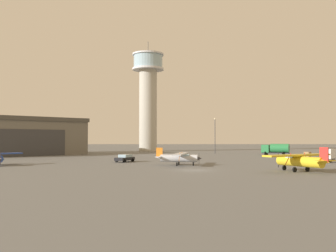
{
  "coord_description": "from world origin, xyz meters",
  "views": [
    {
      "loc": [
        -4.2,
        -50.4,
        4.42
      ],
      "look_at": [
        -3.1,
        28.38,
        6.88
      ],
      "focal_mm": 39.81,
      "sensor_mm": 36.0,
      "label": 1
    }
  ],
  "objects_px": {
    "light_post_east": "(215,133)",
    "truck_fuel_tanker_green": "(276,149)",
    "airplane_silver": "(179,157)",
    "car_black": "(125,158)",
    "truck_flatbed_white": "(321,156)",
    "airplane_yellow": "(300,160)",
    "control_tower": "(148,93)"
  },
  "relations": [
    {
      "from": "truck_flatbed_white",
      "to": "light_post_east",
      "type": "distance_m",
      "value": 38.84
    },
    {
      "from": "control_tower",
      "to": "airplane_yellow",
      "type": "bearing_deg",
      "value": -72.7
    },
    {
      "from": "truck_fuel_tanker_green",
      "to": "light_post_east",
      "type": "xyz_separation_m",
      "value": [
        -13.31,
        11.48,
        4.13
      ]
    },
    {
      "from": "control_tower",
      "to": "light_post_east",
      "type": "relative_size",
      "value": 3.63
    },
    {
      "from": "airplane_silver",
      "to": "truck_flatbed_white",
      "type": "bearing_deg",
      "value": 27.15
    },
    {
      "from": "truck_flatbed_white",
      "to": "airplane_silver",
      "type": "bearing_deg",
      "value": -117.77
    },
    {
      "from": "control_tower",
      "to": "car_black",
      "type": "bearing_deg",
      "value": -92.22
    },
    {
      "from": "airplane_silver",
      "to": "light_post_east",
      "type": "distance_m",
      "value": 45.19
    },
    {
      "from": "truck_flatbed_white",
      "to": "light_post_east",
      "type": "xyz_separation_m",
      "value": [
        -13.95,
        35.96,
        4.59
      ]
    },
    {
      "from": "truck_flatbed_white",
      "to": "light_post_east",
      "type": "height_order",
      "value": "light_post_east"
    },
    {
      "from": "airplane_silver",
      "to": "control_tower",
      "type": "bearing_deg",
      "value": 107.95
    },
    {
      "from": "control_tower",
      "to": "car_black",
      "type": "relative_size",
      "value": 7.86
    },
    {
      "from": "truck_flatbed_white",
      "to": "light_post_east",
      "type": "bearing_deg",
      "value": 157.46
    },
    {
      "from": "airplane_silver",
      "to": "truck_flatbed_white",
      "type": "relative_size",
      "value": 1.56
    },
    {
      "from": "airplane_yellow",
      "to": "car_black",
      "type": "bearing_deg",
      "value": 22.56
    },
    {
      "from": "light_post_east",
      "to": "truck_fuel_tanker_green",
      "type": "bearing_deg",
      "value": -40.78
    },
    {
      "from": "airplane_silver",
      "to": "truck_fuel_tanker_green",
      "type": "xyz_separation_m",
      "value": [
        25.23,
        31.88,
        0.34
      ]
    },
    {
      "from": "airplane_yellow",
      "to": "car_black",
      "type": "distance_m",
      "value": 31.53
    },
    {
      "from": "truck_flatbed_white",
      "to": "truck_fuel_tanker_green",
      "type": "xyz_separation_m",
      "value": [
        -0.64,
        24.48,
        0.46
      ]
    },
    {
      "from": "airplane_yellow",
      "to": "truck_fuel_tanker_green",
      "type": "bearing_deg",
      "value": -41.95
    },
    {
      "from": "car_black",
      "to": "truck_fuel_tanker_green",
      "type": "bearing_deg",
      "value": 150.36
    },
    {
      "from": "airplane_silver",
      "to": "car_black",
      "type": "height_order",
      "value": "airplane_silver"
    },
    {
      "from": "truck_fuel_tanker_green",
      "to": "light_post_east",
      "type": "bearing_deg",
      "value": -11.92
    },
    {
      "from": "airplane_silver",
      "to": "truck_fuel_tanker_green",
      "type": "bearing_deg",
      "value": 62.82
    },
    {
      "from": "control_tower",
      "to": "airplane_silver",
      "type": "bearing_deg",
      "value": -83.23
    },
    {
      "from": "car_black",
      "to": "light_post_east",
      "type": "relative_size",
      "value": 0.46
    },
    {
      "from": "airplane_silver",
      "to": "car_black",
      "type": "bearing_deg",
      "value": 148.77
    },
    {
      "from": "truck_fuel_tanker_green",
      "to": "car_black",
      "type": "height_order",
      "value": "truck_fuel_tanker_green"
    },
    {
      "from": "truck_flatbed_white",
      "to": "car_black",
      "type": "bearing_deg",
      "value": -135.61
    },
    {
      "from": "truck_fuel_tanker_green",
      "to": "airplane_yellow",
      "type": "bearing_deg",
      "value": 105.85
    },
    {
      "from": "airplane_yellow",
      "to": "light_post_east",
      "type": "height_order",
      "value": "light_post_east"
    },
    {
      "from": "control_tower",
      "to": "airplane_silver",
      "type": "relative_size",
      "value": 3.74
    }
  ]
}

